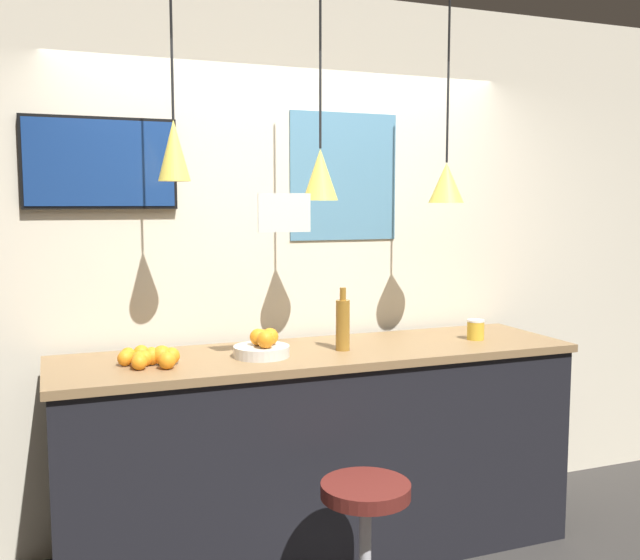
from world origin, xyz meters
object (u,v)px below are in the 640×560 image
at_px(spread_jar, 476,330).
at_px(mounted_tv, 100,163).
at_px(juice_bottle, 343,324).
at_px(bar_stool, 365,528).
at_px(fruit_bowl, 262,346).

relative_size(spread_jar, mounted_tv, 0.15).
bearing_deg(spread_jar, juice_bottle, 180.00).
distance_m(bar_stool, juice_bottle, 1.00).
distance_m(juice_bottle, spread_jar, 0.77).
xyz_separation_m(fruit_bowl, spread_jar, (1.18, 0.00, 0.00)).
distance_m(juice_bottle, mounted_tv, 1.42).
height_order(bar_stool, mounted_tv, mounted_tv).
height_order(juice_bottle, mounted_tv, mounted_tv).
bearing_deg(mounted_tv, bar_stool, -49.89).
distance_m(bar_stool, spread_jar, 1.32).
relative_size(bar_stool, mounted_tv, 0.87).
bearing_deg(fruit_bowl, bar_stool, -69.21).
xyz_separation_m(bar_stool, mounted_tv, (-0.92, 1.09, 1.53)).
distance_m(bar_stool, mounted_tv, 2.09).
bearing_deg(bar_stool, fruit_bowl, 110.79).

